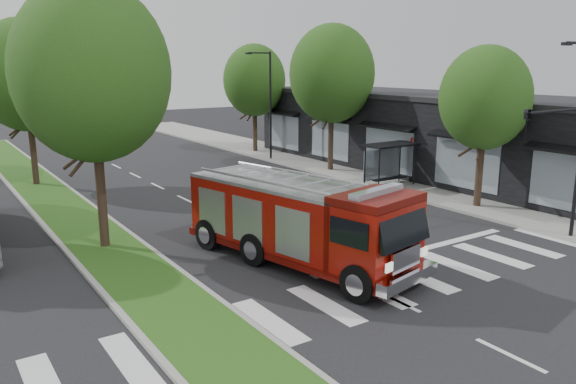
% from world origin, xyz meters
% --- Properties ---
extents(ground, '(140.00, 140.00, 0.00)m').
position_xyz_m(ground, '(0.00, 0.00, 0.00)').
color(ground, black).
rests_on(ground, ground).
extents(sidewalk_right, '(5.00, 80.00, 0.15)m').
position_xyz_m(sidewalk_right, '(12.50, 10.00, 0.07)').
color(sidewalk_right, gray).
rests_on(sidewalk_right, ground).
extents(median, '(3.00, 50.00, 0.15)m').
position_xyz_m(median, '(-6.00, 18.00, 0.08)').
color(median, gray).
rests_on(median, ground).
extents(storefront_row, '(8.00, 30.00, 5.00)m').
position_xyz_m(storefront_row, '(17.00, 10.00, 2.50)').
color(storefront_row, black).
rests_on(storefront_row, ground).
extents(bus_shelter, '(3.20, 1.60, 2.61)m').
position_xyz_m(bus_shelter, '(11.20, 8.15, 2.04)').
color(bus_shelter, black).
rests_on(bus_shelter, ground).
extents(tree_right_near, '(4.40, 4.40, 8.05)m').
position_xyz_m(tree_right_near, '(11.50, 2.00, 5.51)').
color(tree_right_near, black).
rests_on(tree_right_near, ground).
extents(tree_right_mid, '(5.60, 5.60, 9.72)m').
position_xyz_m(tree_right_mid, '(11.50, 14.00, 6.49)').
color(tree_right_mid, black).
rests_on(tree_right_mid, ground).
extents(tree_right_far, '(5.00, 5.00, 8.73)m').
position_xyz_m(tree_right_far, '(11.50, 24.00, 5.84)').
color(tree_right_far, black).
rests_on(tree_right_far, ground).
extents(tree_median_near, '(5.80, 5.80, 10.16)m').
position_xyz_m(tree_median_near, '(-6.00, 6.00, 6.81)').
color(tree_median_near, black).
rests_on(tree_median_near, ground).
extents(tree_median_far, '(5.60, 5.60, 9.72)m').
position_xyz_m(tree_median_far, '(-6.00, 20.00, 6.49)').
color(tree_median_far, black).
rests_on(tree_median_far, ground).
extents(streetlight_right_near, '(4.08, 0.22, 8.00)m').
position_xyz_m(streetlight_right_near, '(9.61, -3.50, 4.67)').
color(streetlight_right_near, black).
rests_on(streetlight_right_near, ground).
extents(streetlight_right_far, '(2.11, 0.20, 8.00)m').
position_xyz_m(streetlight_right_far, '(10.35, 20.00, 4.48)').
color(streetlight_right_far, black).
rests_on(streetlight_right_far, ground).
extents(fire_engine, '(4.81, 9.93, 3.31)m').
position_xyz_m(fire_engine, '(-0.58, 0.47, 1.59)').
color(fire_engine, '#4F0904').
rests_on(fire_engine, ground).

